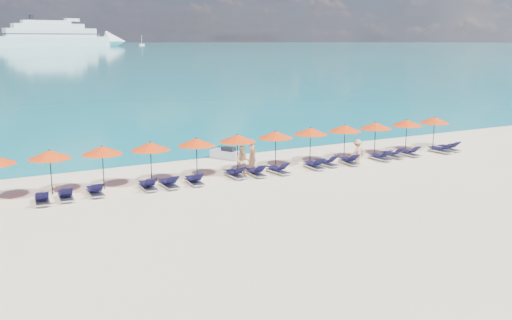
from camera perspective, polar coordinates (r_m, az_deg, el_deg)
name	(u,v)px	position (r m, az deg, el deg)	size (l,w,h in m)	color
ground	(285,195)	(28.03, 2.92, -3.53)	(1400.00, 1400.00, 0.00)	beige
cruise_ship	(65,37)	(552.33, -18.57, 11.58)	(118.54, 33.61, 32.61)	white
sailboat_near	(99,45)	(545.02, -15.40, 11.00)	(6.12, 2.04, 11.22)	white
sailboat_far	(142,44)	(632.36, -11.35, 11.28)	(5.53, 1.84, 10.13)	white
jetski	(227,154)	(36.42, -2.95, 0.63)	(1.71, 2.26, 0.76)	silver
beachgoer_a	(252,155)	(32.99, -0.37, 0.51)	(0.67, 0.44, 1.84)	tan
beachgoer_b	(243,161)	(31.54, -1.31, -0.14)	(0.84, 0.48, 1.73)	tan
beachgoer_c	(357,152)	(34.95, 10.09, 0.77)	(1.02, 0.47, 1.58)	tan
umbrella_2	(50,155)	(29.38, -19.95, 0.52)	(2.10, 2.10, 2.28)	black
umbrella_3	(102,150)	(29.72, -15.14, 0.95)	(2.10, 2.10, 2.28)	black
umbrella_4	(150,146)	(30.26, -10.52, 1.37)	(2.10, 2.10, 2.28)	black
umbrella_5	(196,142)	(31.13, -5.98, 1.80)	(2.10, 2.10, 2.28)	black
umbrella_6	(238,138)	(32.14, -1.86, 2.19)	(2.10, 2.10, 2.28)	black
umbrella_7	(276,135)	(33.33, 1.97, 2.55)	(2.10, 2.10, 2.28)	black
umbrella_8	(311,131)	(34.77, 5.47, 2.90)	(2.10, 2.10, 2.28)	black
umbrella_9	(345,128)	(36.14, 8.88, 3.15)	(2.10, 2.10, 2.28)	black
umbrella_10	(376,126)	(37.61, 11.87, 3.39)	(2.10, 2.10, 2.28)	black
umbrella_11	(407,123)	(39.38, 14.85, 3.62)	(2.10, 2.10, 2.28)	black
umbrella_12	(435,120)	(41.21, 17.43, 3.83)	(2.10, 2.10, 2.28)	black
lounger_3	(42,199)	(28.30, -20.61, -3.66)	(0.76, 1.75, 0.66)	silver
lounger_4	(66,195)	(28.60, -18.49, -3.35)	(0.75, 1.74, 0.66)	silver
lounger_5	(95,191)	(28.97, -15.78, -2.98)	(0.65, 1.71, 0.66)	silver
lounger_6	(148,185)	(29.43, -10.75, -2.50)	(0.68, 1.72, 0.66)	silver
lounger_7	(169,183)	(29.66, -8.69, -2.31)	(0.65, 1.71, 0.66)	silver
lounger_8	(194,180)	(30.12, -6.18, -2.02)	(0.72, 1.73, 0.66)	silver
lounger_9	(235,174)	(31.41, -2.08, -1.37)	(0.65, 1.71, 0.66)	silver
lounger_10	(256,172)	(31.76, 0.01, -1.21)	(0.70, 1.73, 0.66)	silver
lounger_11	(278,170)	(32.35, 2.25, -0.97)	(0.79, 1.76, 0.66)	silver
lounger_12	(314,165)	(33.68, 5.85, -0.50)	(0.70, 1.73, 0.66)	silver
lounger_13	(327,162)	(34.50, 7.10, -0.23)	(0.79, 1.75, 0.66)	silver
lounger_14	(349,161)	(35.13, 9.31, -0.07)	(0.79, 1.75, 0.66)	silver
lounger_15	(380,157)	(36.68, 12.33, 0.32)	(0.67, 1.72, 0.66)	silver
lounger_16	(392,154)	(37.61, 13.49, 0.56)	(0.73, 1.74, 0.66)	silver
lounger_17	(409,153)	(38.49, 15.10, 0.73)	(0.64, 1.71, 0.66)	silver
lounger_18	(441,149)	(40.16, 17.98, 1.01)	(0.79, 1.75, 0.66)	silver
lounger_19	(449,148)	(40.98, 18.76, 1.18)	(0.67, 1.72, 0.66)	silver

